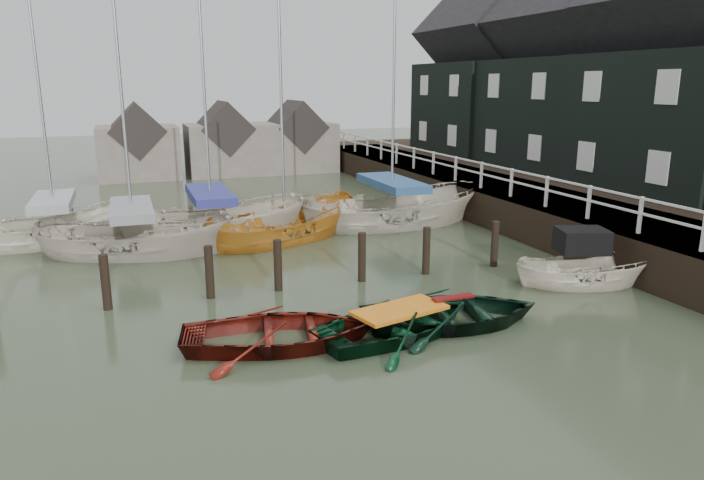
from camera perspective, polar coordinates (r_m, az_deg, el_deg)
name	(u,v)px	position (r m, az deg, el deg)	size (l,w,h in m)	color
ground	(359,324)	(14.67, 0.69, -7.60)	(120.00, 120.00, 0.00)	#323C26
pier	(485,197)	(27.28, 12.01, 3.83)	(3.04, 32.00, 2.70)	black
land_strip	(589,205)	(30.66, 20.76, 2.97)	(14.00, 38.00, 1.50)	black
quay_houses	(624,77)	(29.17, 23.49, 13.46)	(6.52, 28.14, 10.01)	black
mooring_pilings	(281,272)	(16.91, -6.45, -2.92)	(13.72, 0.22, 1.80)	black
far_sheds	(222,143)	(39.33, -11.76, 8.59)	(14.00, 4.08, 4.39)	#665B51
rowboat_red	(281,345)	(13.63, -6.45, -9.45)	(2.96, 4.15, 0.86)	#5A140C
rowboat_green	(399,334)	(14.11, 4.33, -8.56)	(2.85, 3.99, 0.83)	black
rowboat_dkgreen	(452,324)	(14.81, 9.10, -7.58)	(2.96, 4.15, 0.86)	black
motorboat	(583,281)	(18.45, 20.24, -3.52)	(4.08, 2.48, 2.29)	beige
sailboat_a	(135,252)	(21.66, -19.12, -1.03)	(6.84, 4.34, 11.93)	#C1B3A5
sailboat_b	(212,236)	(23.23, -12.59, 0.39)	(7.05, 3.30, 11.19)	beige
sailboat_c	(285,238)	(22.59, -6.12, 0.14)	(6.83, 4.74, 10.10)	#B67222
sailboat_d	(391,223)	(24.68, 3.61, 1.51)	(7.36, 2.92, 12.55)	beige
sailboat_e	(57,241)	(24.23, -25.23, -0.07)	(6.65, 3.43, 9.29)	beige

